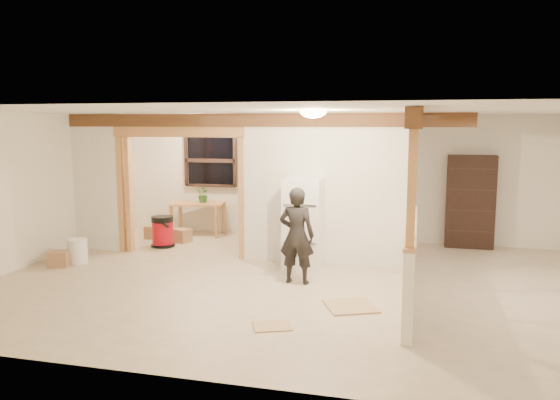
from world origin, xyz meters
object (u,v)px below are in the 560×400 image
(refrigerator, at_px, (303,223))
(work_table, at_px, (198,219))
(bookshelf, at_px, (470,202))
(shop_vac, at_px, (163,231))
(woman, at_px, (297,235))

(refrigerator, height_order, work_table, refrigerator)
(bookshelf, bearing_deg, shop_vac, -166.55)
(refrigerator, bearing_deg, shop_vac, 163.90)
(refrigerator, xyz_separation_m, bookshelf, (2.74, 2.19, 0.14))
(woman, bearing_deg, work_table, -44.53)
(work_table, relative_size, bookshelf, 0.62)
(refrigerator, xyz_separation_m, woman, (0.08, -0.87, -0.02))
(refrigerator, height_order, shop_vac, refrigerator)
(refrigerator, height_order, woman, refrigerator)
(work_table, xyz_separation_m, bookshelf, (5.43, 0.14, 0.53))
(woman, bearing_deg, bookshelf, -129.06)
(refrigerator, bearing_deg, bookshelf, 38.62)
(woman, distance_m, work_table, 4.04)
(bookshelf, bearing_deg, work_table, -178.53)
(work_table, xyz_separation_m, shop_vac, (-0.21, -1.21, -0.05))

